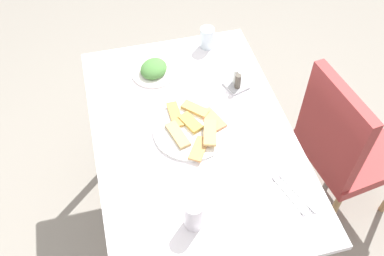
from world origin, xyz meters
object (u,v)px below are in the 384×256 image
at_px(drinking_glass, 207,38).
at_px(spoon, 298,193).
at_px(dining_chair, 343,144).
at_px(fork, 289,195).
at_px(salad_plate_greens, 154,70).
at_px(paper_napkin, 293,194).
at_px(pide_platter, 192,129).
at_px(condiment_caddy, 236,82).
at_px(dining_table, 193,147).
at_px(soda_can, 194,215).

distance_m(drinking_glass, spoon, 0.87).
distance_m(dining_chair, fork, 0.64).
xyz_separation_m(fork, spoon, (0.00, 0.04, 0.00)).
bearing_deg(salad_plate_greens, fork, 24.88).
distance_m(paper_napkin, fork, 0.02).
bearing_deg(drinking_glass, pide_platter, -21.94).
bearing_deg(condiment_caddy, drinking_glass, -169.89).
bearing_deg(paper_napkin, pide_platter, -143.30).
height_order(pide_platter, fork, pide_platter).
distance_m(pide_platter, paper_napkin, 0.47).
relative_size(dining_table, drinking_glass, 11.49).
relative_size(paper_napkin, condiment_caddy, 1.29).
distance_m(salad_plate_greens, spoon, 0.84).
bearing_deg(drinking_glass, soda_can, -18.09).
height_order(paper_napkin, condiment_caddy, condiment_caddy).
xyz_separation_m(dining_chair, fork, (0.34, -0.46, 0.27)).
relative_size(soda_can, spoon, 0.66).
bearing_deg(soda_can, spoon, 93.39).
relative_size(drinking_glass, fork, 0.56).
height_order(soda_can, condiment_caddy, soda_can).
bearing_deg(spoon, dining_table, -159.97).
relative_size(pide_platter, soda_can, 2.66).
bearing_deg(spoon, soda_can, -105.99).
bearing_deg(pide_platter, dining_table, 6.57).
bearing_deg(spoon, pide_platter, -160.97).
bearing_deg(dining_chair, drinking_glass, -134.89).
xyz_separation_m(drinking_glass, condiment_caddy, (0.29, 0.05, -0.03)).
distance_m(salad_plate_greens, fork, 0.82).
distance_m(dining_table, soda_can, 0.42).
distance_m(salad_plate_greens, condiment_caddy, 0.37).
relative_size(dining_chair, soda_can, 7.29).
height_order(salad_plate_greens, condiment_caddy, condiment_caddy).
bearing_deg(salad_plate_greens, soda_can, -0.73).
bearing_deg(fork, dining_table, -160.25).
bearing_deg(paper_napkin, salad_plate_greens, -153.99).
bearing_deg(drinking_glass, paper_napkin, 5.46).
xyz_separation_m(dining_table, drinking_glass, (-0.51, 0.20, 0.14)).
relative_size(drinking_glass, spoon, 0.55).
height_order(paper_napkin, spoon, spoon).
bearing_deg(dining_table, fork, 35.83).
distance_m(soda_can, spoon, 0.40).
xyz_separation_m(drinking_glass, fork, (0.87, 0.06, -0.05)).
relative_size(dining_table, pide_platter, 3.66).
xyz_separation_m(dining_chair, salad_plate_greens, (-0.41, -0.81, 0.29)).
distance_m(pide_platter, condiment_caddy, 0.32).
distance_m(pide_platter, drinking_glass, 0.53).
bearing_deg(condiment_caddy, dining_table, -49.40).
xyz_separation_m(soda_can, spoon, (-0.02, 0.39, -0.06)).
xyz_separation_m(dining_table, spoon, (0.36, 0.30, 0.09)).
height_order(dining_chair, paper_napkin, dining_chair).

